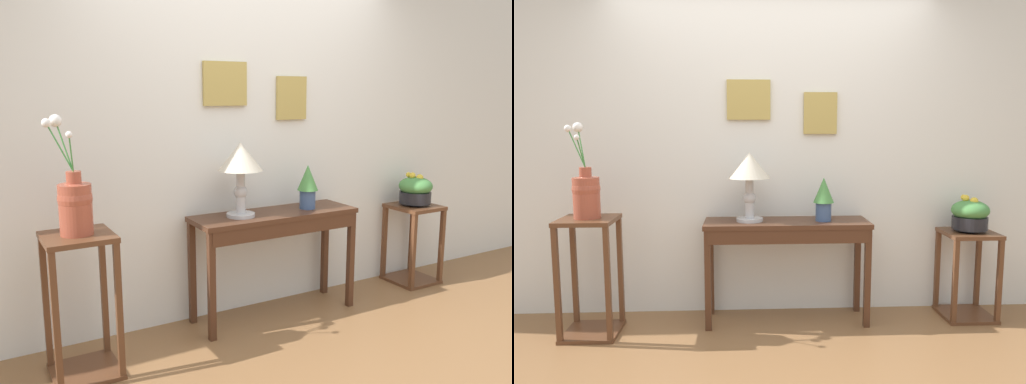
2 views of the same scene
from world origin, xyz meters
TOP-DOWN VIEW (x-y plane):
  - back_wall_with_art at (0.00, 1.35)m, footprint 9.00×0.13m
  - console_table at (0.11, 1.04)m, footprint 1.24×0.39m
  - table_lamp at (-0.17, 1.07)m, footprint 0.31×0.31m
  - potted_plant_on_console at (0.39, 1.05)m, footprint 0.15×0.15m
  - pedestal_stand_left at (-1.31, 0.89)m, footprint 0.38×0.38m
  - flower_vase_tall_left at (-1.31, 0.89)m, footprint 0.24×0.21m
  - pedestal_stand_right at (1.53, 1.07)m, footprint 0.38×0.38m
  - planter_bowl_wide_right at (1.53, 1.07)m, footprint 0.28×0.28m

SIDE VIEW (x-z plane):
  - pedestal_stand_right at x=1.53m, z-range 0.00..0.69m
  - pedestal_stand_left at x=-1.31m, z-range 0.00..0.85m
  - console_table at x=0.11m, z-range 0.28..1.06m
  - planter_bowl_wide_right at x=1.53m, z-range 0.68..0.96m
  - potted_plant_on_console at x=0.39m, z-range 0.80..1.13m
  - flower_vase_tall_left at x=-1.31m, z-range 0.71..1.37m
  - table_lamp at x=-0.17m, z-range 0.90..1.42m
  - back_wall_with_art at x=0.00m, z-range 0.00..2.80m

